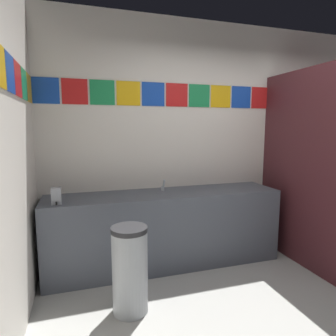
# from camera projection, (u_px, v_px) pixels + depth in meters

# --- Properties ---
(ground_plane) EXTENTS (9.34, 9.34, 0.00)m
(ground_plane) POSITION_uv_depth(u_px,v_px,m) (313.00, 328.00, 2.24)
(ground_plane) COLOR #9E9E99
(wall_back) EXTENTS (4.25, 0.09, 2.78)m
(wall_back) POSITION_uv_depth(u_px,v_px,m) (218.00, 139.00, 3.64)
(wall_back) COLOR silver
(wall_back) RESTS_ON ground_plane
(vanity_counter) EXTENTS (2.57, 0.57, 0.83)m
(vanity_counter) POSITION_uv_depth(u_px,v_px,m) (166.00, 228.00, 3.24)
(vanity_counter) COLOR #4C515B
(vanity_counter) RESTS_ON ground_plane
(faucet_center) EXTENTS (0.04, 0.10, 0.14)m
(faucet_center) POSITION_uv_depth(u_px,v_px,m) (163.00, 186.00, 3.26)
(faucet_center) COLOR silver
(faucet_center) RESTS_ON vanity_counter
(soap_dispenser) EXTENTS (0.09, 0.09, 0.16)m
(soap_dispenser) POSITION_uv_depth(u_px,v_px,m) (56.00, 196.00, 2.69)
(soap_dispenser) COLOR gray
(soap_dispenser) RESTS_ON vanity_counter
(stall_divider) EXTENTS (0.92, 1.45, 2.17)m
(stall_divider) POSITION_uv_depth(u_px,v_px,m) (336.00, 172.00, 2.96)
(stall_divider) COLOR #471E23
(stall_divider) RESTS_ON ground_plane
(toilet) EXTENTS (0.39, 0.49, 0.74)m
(toilet) POSITION_uv_depth(u_px,v_px,m) (320.00, 226.00, 3.66)
(toilet) COLOR white
(toilet) RESTS_ON ground_plane
(trash_bin) EXTENTS (0.30, 0.30, 0.74)m
(trash_bin) POSITION_uv_depth(u_px,v_px,m) (130.00, 270.00, 2.39)
(trash_bin) COLOR #999EA3
(trash_bin) RESTS_ON ground_plane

